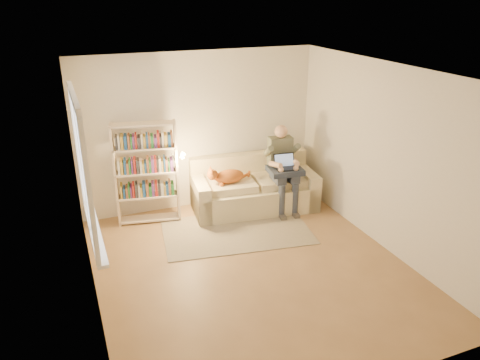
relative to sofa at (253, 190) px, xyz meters
name	(u,v)px	position (x,y,z in m)	size (l,w,h in m)	color
floor	(252,268)	(-0.77, -1.74, -0.32)	(4.50, 4.50, 0.00)	olive
ceiling	(254,72)	(-0.77, -1.74, 2.28)	(4.00, 4.50, 0.02)	white
wall_left	(85,204)	(-2.77, -1.74, 0.98)	(0.02, 4.50, 2.60)	silver
wall_right	(385,159)	(1.23, -1.74, 0.98)	(0.02, 4.50, 2.60)	silver
wall_back	(199,131)	(-0.77, 0.51, 0.98)	(4.00, 0.02, 2.60)	silver
wall_front	(361,274)	(-0.77, -3.99, 0.98)	(4.00, 0.02, 2.60)	silver
window	(87,191)	(-2.72, -1.54, 1.06)	(0.12, 1.52, 1.69)	white
sofa	(253,190)	(0.00, 0.00, 0.00)	(2.14, 1.16, 0.87)	beige
person	(282,163)	(0.43, -0.21, 0.49)	(0.45, 0.66, 1.43)	#646A56
cat	(226,176)	(-0.51, -0.07, 0.36)	(0.76, 0.32, 0.27)	orange
blanket	(284,170)	(0.40, -0.33, 0.42)	(0.54, 0.44, 0.09)	#252E41
laptop	(284,165)	(0.40, -0.32, 0.52)	(0.38, 0.31, 0.30)	black
bookshelf	(146,168)	(-1.74, 0.16, 0.59)	(1.08, 0.49, 1.64)	beige
rug	(237,231)	(-0.59, -0.71, -0.31)	(2.24, 1.32, 0.01)	gray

